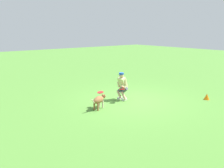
% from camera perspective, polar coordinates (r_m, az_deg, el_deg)
% --- Properties ---
extents(ground_plane, '(60.00, 60.00, 0.00)m').
position_cam_1_polar(ground_plane, '(10.51, 5.45, -4.27)').
color(ground_plane, '#538E36').
extents(person, '(0.56, 0.65, 1.29)m').
position_cam_1_polar(person, '(10.48, 2.59, -0.32)').
color(person, silver).
rests_on(person, ground_plane).
extents(dog, '(1.00, 0.51, 0.56)m').
position_cam_1_polar(dog, '(9.37, -3.27, -4.03)').
color(dog, '#8E5D37').
rests_on(dog, ground_plane).
extents(frisbee_flying, '(0.32, 0.32, 0.06)m').
position_cam_1_polar(frisbee_flying, '(9.50, -2.93, -2.09)').
color(frisbee_flying, red).
extents(frisbee_held, '(0.36, 0.36, 0.06)m').
position_cam_1_polar(frisbee_held, '(10.13, 2.47, -1.31)').
color(frisbee_held, red).
rests_on(frisbee_held, person).
extents(training_cone, '(0.26, 0.26, 0.29)m').
position_cam_1_polar(training_cone, '(11.53, 22.75, -2.94)').
color(training_cone, orange).
rests_on(training_cone, ground_plane).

